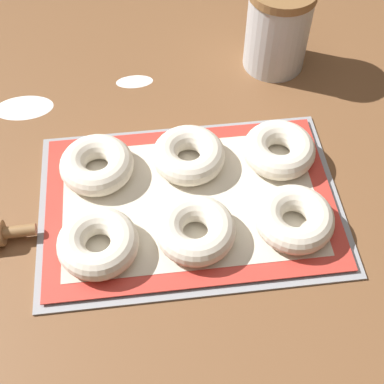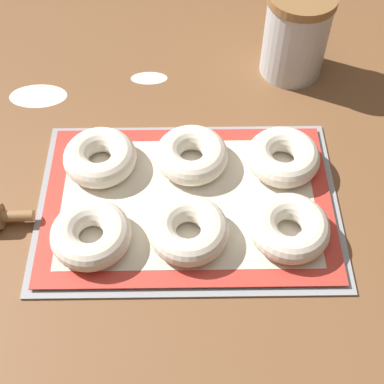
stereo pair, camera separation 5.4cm
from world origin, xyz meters
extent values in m
plane|color=brown|center=(0.00, 0.00, 0.00)|extent=(2.80, 2.80, 0.00)
cube|color=#93969B|center=(0.00, -0.01, 0.00)|extent=(0.50, 0.34, 0.01)
cube|color=red|center=(0.00, -0.01, 0.01)|extent=(0.47, 0.32, 0.00)
cube|color=beige|center=(0.00, -0.01, 0.01)|extent=(0.42, 0.26, 0.00)
torus|color=silver|center=(-0.15, -0.09, 0.03)|extent=(0.12, 0.12, 0.04)
torus|color=silver|center=(0.00, -0.08, 0.03)|extent=(0.12, 0.12, 0.04)
torus|color=silver|center=(0.16, -0.08, 0.03)|extent=(0.12, 0.12, 0.04)
torus|color=silver|center=(-0.15, 0.07, 0.03)|extent=(0.12, 0.12, 0.04)
torus|color=silver|center=(0.01, 0.07, 0.03)|extent=(0.12, 0.12, 0.04)
torus|color=silver|center=(0.16, 0.06, 0.03)|extent=(0.12, 0.12, 0.04)
cylinder|color=silver|center=(0.21, 0.32, 0.08)|extent=(0.12, 0.12, 0.16)
cylinder|color=olive|center=(-0.27, -0.04, 0.02)|extent=(0.05, 0.02, 0.02)
ellipsoid|color=white|center=(-0.08, 0.30, 0.00)|extent=(0.07, 0.04, 0.00)
ellipsoid|color=white|center=(-0.29, 0.25, 0.00)|extent=(0.11, 0.07, 0.00)
camera|label=1|loc=(-0.06, -0.52, 0.73)|focal=50.00mm
camera|label=2|loc=(0.00, -0.52, 0.73)|focal=50.00mm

